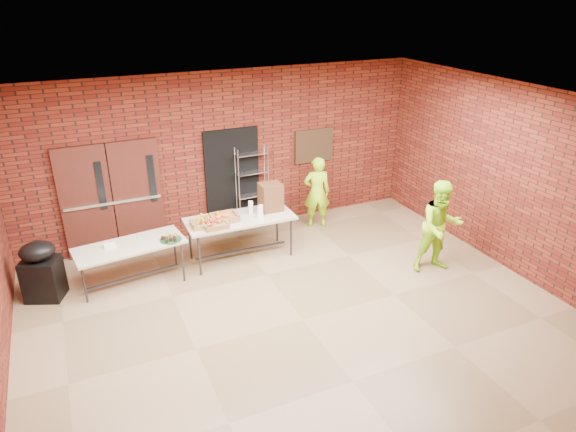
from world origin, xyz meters
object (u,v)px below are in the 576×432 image
Objects in this scene: table_right at (240,221)px; volunteer_woman at (317,192)px; covered_grill at (41,270)px; volunteer_man at (440,227)px; coffee_dispenser at (271,197)px; wire_rack at (252,189)px; table_left at (130,248)px.

volunteer_woman reaches higher than table_right.
covered_grill is 0.60× the size of volunteer_man.
covered_grill is at bearing -178.84° from coffee_dispenser.
covered_grill is at bearing -179.36° from table_right.
volunteer_woman is at bearing 126.10° from volunteer_man.
wire_rack is 1.27m from table_right.
table_left is 1.11× the size of volunteer_man.
wire_rack is 3.40× the size of coffee_dispenser.
table_left is at bearing -157.59° from wire_rack.
coffee_dispenser is 0.51× the size of covered_grill.
table_left is at bearing -175.76° from table_right.
wire_rack is 1.75× the size of covered_grill.
volunteer_man reaches higher than table_right.
table_right is 1.31× the size of volunteer_woman.
table_left is 0.94× the size of table_right.
volunteer_man is at bearing -39.48° from coffee_dispenser.
volunteer_man is (2.34, -1.93, -0.23)m from coffee_dispenser.
volunteer_man is at bearing -26.27° from table_left.
volunteer_man is (6.30, -1.85, 0.33)m from covered_grill.
wire_rack reaches higher than covered_grill.
table_right is (1.95, 0.11, 0.07)m from table_left.
wire_rack is 1.05× the size of volunteer_man.
wire_rack is 4.12m from covered_grill.
coffee_dispenser is at bearing 24.38° from covered_grill.
volunteer_woman is (1.24, 0.54, -0.30)m from coffee_dispenser.
volunteer_man is (2.99, -1.83, 0.09)m from table_right.
wire_rack is at bearing -2.43° from volunteer_woman.
volunteer_man is (1.10, -2.47, 0.08)m from volunteer_woman.
covered_grill is at bearing 175.69° from volunteer_man.
coffee_dispenser is at bearing -92.50° from wire_rack.
covered_grill is 0.66× the size of volunteer_woman.
table_right is 1.99m from volunteer_woman.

